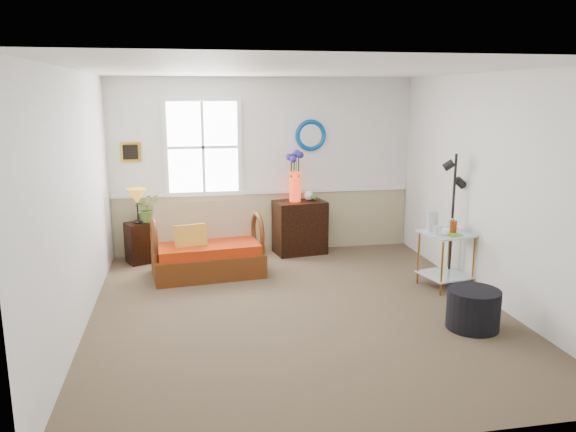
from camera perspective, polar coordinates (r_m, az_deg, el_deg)
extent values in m
cube|color=brown|center=(6.34, 1.01, -9.53)|extent=(4.50, 5.00, 0.01)
cube|color=white|center=(5.89, 1.10, 14.66)|extent=(4.50, 5.00, 0.01)
cube|color=white|center=(8.41, -2.42, 5.08)|extent=(4.50, 0.01, 2.60)
cube|color=white|center=(3.63, 9.12, -4.83)|extent=(4.50, 0.01, 2.60)
cube|color=white|center=(5.95, -20.68, 1.26)|extent=(0.01, 5.00, 2.60)
cube|color=white|center=(6.80, 19.99, 2.61)|extent=(0.01, 5.00, 2.60)
cube|color=tan|center=(8.54, -2.35, -0.60)|extent=(4.46, 0.02, 0.90)
cube|color=white|center=(8.44, -2.37, 2.50)|extent=(4.46, 0.04, 0.06)
cube|color=#B88D1B|center=(8.31, -15.71, 6.28)|extent=(0.28, 0.03, 0.28)
torus|color=#0064C0|center=(8.48, 2.31, 8.20)|extent=(0.47, 0.07, 0.47)
imported|color=#436B29|center=(8.18, -14.21, 0.47)|extent=(0.50, 0.51, 0.31)
cylinder|color=black|center=(6.11, 18.30, -8.96)|extent=(0.65, 0.65, 0.41)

